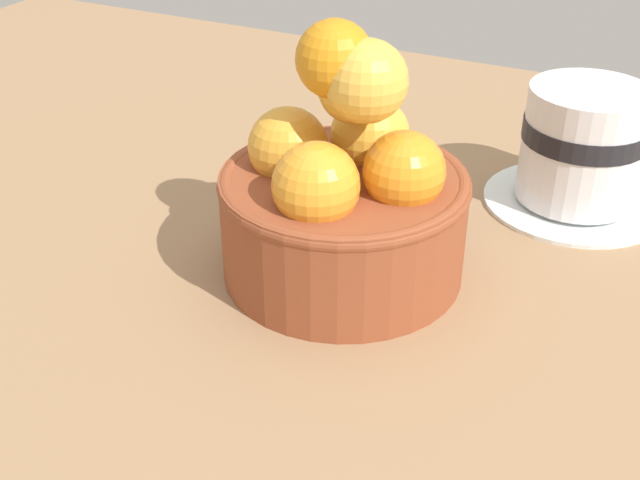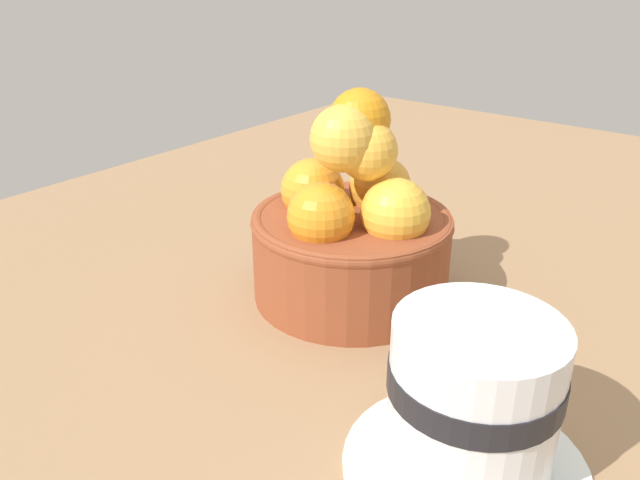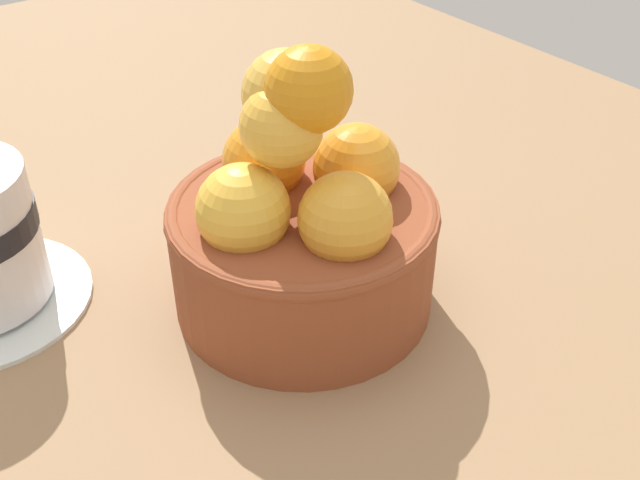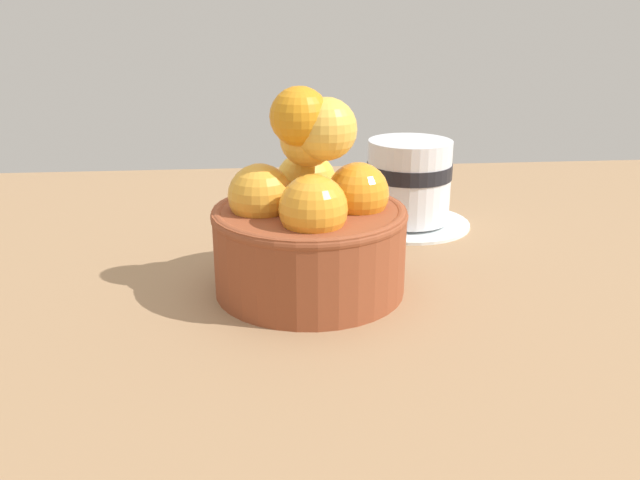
{
  "view_description": "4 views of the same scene",
  "coord_description": "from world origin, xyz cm",
  "views": [
    {
      "loc": [
        -17.57,
        38.62,
        28.13
      ],
      "look_at": [
        0.93,
        1.27,
        2.67
      ],
      "focal_mm": 46.14,
      "sensor_mm": 36.0,
      "label": 1
    },
    {
      "loc": [
        -34.71,
        -24.42,
        24.08
      ],
      "look_at": [
        -0.73,
        2.37,
        4.14
      ],
      "focal_mm": 35.44,
      "sensor_mm": 36.0,
      "label": 2
    },
    {
      "loc": [
        28.23,
        -19.86,
        28.93
      ],
      "look_at": [
        -1.53,
        2.3,
        2.42
      ],
      "focal_mm": 43.35,
      "sensor_mm": 36.0,
      "label": 3
    },
    {
      "loc": [
        3.47,
        47.4,
        21.11
      ],
      "look_at": [
        -0.73,
        0.69,
        4.29
      ],
      "focal_mm": 37.27,
      "sensor_mm": 36.0,
      "label": 4
    }
  ],
  "objects": [
    {
      "name": "terracotta_bowl",
      "position": [
        -0.0,
        -0.04,
        5.39
      ],
      "size": [
        14.79,
        14.79,
        15.61
      ],
      "color": "brown",
      "rests_on": "ground_plane"
    },
    {
      "name": "ground_plane",
      "position": [
        0.0,
        0.0,
        -2.27
      ],
      "size": [
        124.06,
        81.73,
        4.53
      ],
      "primitive_type": "cube",
      "color": "#997551"
    }
  ]
}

